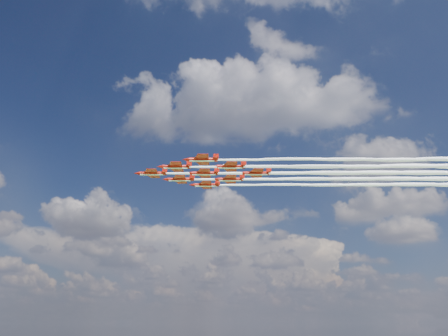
{
  "coord_description": "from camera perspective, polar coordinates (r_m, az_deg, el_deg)",
  "views": [
    {
      "loc": [
        45.41,
        -136.91,
        25.68
      ],
      "look_at": [
        13.27,
        4.42,
        77.43
      ],
      "focal_mm": 35.0,
      "sensor_mm": 36.0,
      "label": 1
    }
  ],
  "objects": [
    {
      "name": "jet_tail",
      "position": [
        168.26,
        26.08,
        -0.58
      ],
      "size": [
        130.46,
        33.55,
        2.88
      ],
      "rotation": [
        0.0,
        0.0,
        0.22
      ],
      "color": "#A51309"
    },
    {
      "name": "jet_row2_port",
      "position": [
        152.24,
        17.87,
        0.2
      ],
      "size": [
        130.46,
        33.55,
        2.88
      ],
      "rotation": [
        0.0,
        0.0,
        0.22
      ],
      "color": "#A51309"
    },
    {
      "name": "jet_row2_starb",
      "position": [
        164.44,
        16.53,
        -1.4
      ],
      "size": [
        130.46,
        33.55,
        2.88
      ],
      "rotation": [
        0.0,
        0.0,
        0.22
      ],
      "color": "#A51309"
    },
    {
      "name": "jet_lead",
      "position": [
        155.91,
        13.99,
        -0.64
      ],
      "size": [
        130.46,
        33.55,
        2.88
      ],
      "rotation": [
        0.0,
        0.0,
        0.22
      ],
      "color": "#A51309"
    },
    {
      "name": "jet_row3_centre",
      "position": [
        161.19,
        20.26,
        -0.61
      ],
      "size": [
        130.46,
        33.55,
        2.88
      ],
      "rotation": [
        0.0,
        0.0,
        0.22
      ],
      "color": "#A51309"
    },
    {
      "name": "jet_row3_starb",
      "position": [
        173.29,
        18.83,
        -2.07
      ],
      "size": [
        130.46,
        33.55,
        2.88
      ],
      "rotation": [
        0.0,
        0.0,
        0.22
      ],
      "color": "#A51309"
    },
    {
      "name": "jet_row4_port",
      "position": [
        158.67,
        24.13,
        0.2
      ],
      "size": [
        130.46,
        33.55,
        2.88
      ],
      "rotation": [
        0.0,
        0.0,
        0.22
      ],
      "color": "#A51309"
    },
    {
      "name": "jet_row3_port",
      "position": [
        149.32,
        21.93,
        1.08
      ],
      "size": [
        130.46,
        33.55,
        2.88
      ],
      "rotation": [
        0.0,
        0.0,
        0.22
      ],
      "color": "#A51309"
    },
    {
      "name": "jet_row4_starb",
      "position": [
        170.42,
        22.4,
        -1.34
      ],
      "size": [
        130.46,
        33.55,
        2.88
      ],
      "rotation": [
        0.0,
        0.0,
        0.22
      ],
      "color": "#A51309"
    }
  ]
}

